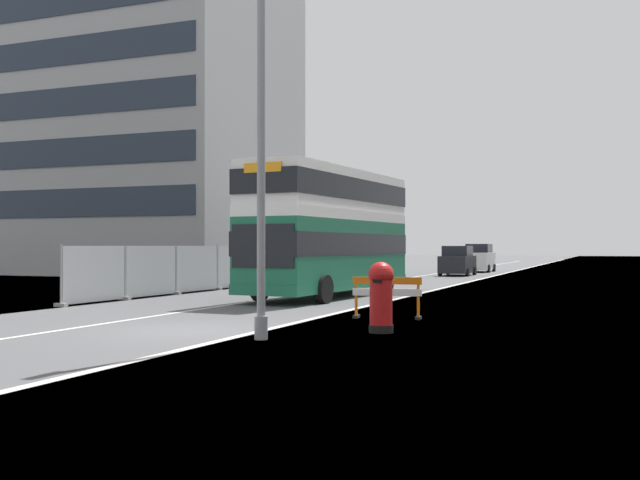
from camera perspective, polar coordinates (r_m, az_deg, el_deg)
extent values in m
cube|color=#4C4C4F|center=(18.13, -10.12, -6.96)|extent=(140.00, 280.00, 0.10)
cube|color=#B2AFA8|center=(17.29, -5.33, -7.13)|extent=(0.24, 196.00, 0.01)
cube|color=silver|center=(19.76, -17.07, -6.27)|extent=(0.16, 168.00, 0.01)
cube|color=#196042|center=(29.38, 0.76, -1.10)|extent=(3.25, 10.60, 2.64)
cube|color=white|center=(29.40, 0.76, 1.87)|extent=(3.25, 10.60, 0.40)
cube|color=white|center=(29.46, 0.76, 3.77)|extent=(3.22, 10.49, 1.56)
cube|color=black|center=(29.38, 0.76, -0.33)|extent=(3.29, 10.70, 0.85)
cube|color=black|center=(29.46, 0.76, 3.77)|extent=(3.27, 10.65, 0.86)
cube|color=black|center=(24.73, -4.40, -0.46)|extent=(2.37, 0.22, 1.45)
cube|color=orange|center=(24.86, -4.40, 5.54)|extent=(1.42, 0.15, 0.32)
cube|color=#196042|center=(29.42, 0.76, -3.32)|extent=(3.29, 10.70, 0.36)
cylinder|color=black|center=(27.15, -4.62, -3.63)|extent=(0.37, 1.02, 1.00)
cylinder|color=black|center=(25.94, 0.30, -3.78)|extent=(0.37, 1.02, 1.00)
cylinder|color=black|center=(32.56, 0.85, -3.10)|extent=(0.37, 1.02, 1.00)
cylinder|color=black|center=(31.56, 5.09, -3.18)|extent=(0.37, 1.02, 1.00)
cylinder|color=gray|center=(16.24, -4.51, 7.80)|extent=(0.18, 0.18, 8.68)
cylinder|color=gray|center=(16.17, -4.52, -6.69)|extent=(0.29, 0.29, 0.50)
cylinder|color=black|center=(17.44, 4.68, -6.76)|extent=(0.57, 0.57, 0.18)
cylinder|color=#B71414|center=(17.38, 4.67, -4.56)|extent=(0.53, 0.53, 1.16)
sphere|color=#B71414|center=(17.35, 4.67, -2.65)|extent=(0.59, 0.59, 0.59)
cube|color=black|center=(17.09, 4.40, -3.15)|extent=(0.22, 0.03, 0.07)
cube|color=orange|center=(20.71, 5.13, -3.10)|extent=(1.91, 0.37, 0.20)
cube|color=white|center=(20.73, 5.13, -3.99)|extent=(1.91, 0.37, 0.20)
cube|color=orange|center=(20.89, 2.78, -4.52)|extent=(0.08, 0.08, 1.05)
cube|color=black|center=(20.93, 2.78, -5.84)|extent=(0.20, 0.46, 0.08)
cube|color=orange|center=(20.64, 7.51, -4.57)|extent=(0.08, 0.08, 1.05)
cube|color=black|center=(20.68, 7.51, -5.90)|extent=(0.20, 0.46, 0.08)
cube|color=#A8AAAD|center=(27.32, -16.79, -2.48)|extent=(0.04, 3.26, 1.96)
cube|color=#A8AAAD|center=(30.04, -12.72, -2.30)|extent=(0.04, 3.26, 1.96)
cube|color=#A8AAAD|center=(32.89, -9.33, -2.14)|extent=(0.04, 3.26, 1.96)
cube|color=#A8AAAD|center=(35.83, -6.50, -2.01)|extent=(0.04, 3.26, 1.96)
cube|color=#A8AAAD|center=(38.85, -4.10, -1.89)|extent=(0.04, 3.26, 1.96)
cube|color=#A8AAAD|center=(41.93, -2.05, -1.78)|extent=(0.04, 3.26, 1.96)
cube|color=#A8AAAD|center=(45.05, -0.28, -1.69)|extent=(0.04, 3.26, 1.96)
cylinder|color=#939699|center=(26.02, -19.14, -2.58)|extent=(0.06, 0.06, 2.06)
cube|color=gray|center=(26.07, -19.15, -4.71)|extent=(0.44, 0.20, 0.12)
cylinder|color=#939699|center=(28.66, -14.66, -2.39)|extent=(0.06, 0.06, 2.06)
cube|color=gray|center=(28.71, -14.66, -4.32)|extent=(0.44, 0.20, 0.12)
cylinder|color=#939699|center=(31.45, -10.95, -2.22)|extent=(0.06, 0.06, 2.06)
cube|color=gray|center=(31.50, -10.95, -3.98)|extent=(0.44, 0.20, 0.12)
cylinder|color=#939699|center=(34.35, -7.85, -2.07)|extent=(0.06, 0.06, 2.06)
cube|color=gray|center=(34.39, -7.86, -3.69)|extent=(0.44, 0.20, 0.12)
cylinder|color=#939699|center=(37.33, -5.25, -1.94)|extent=(0.06, 0.06, 2.06)
cube|color=gray|center=(37.37, -5.25, -3.43)|extent=(0.44, 0.20, 0.12)
cylinder|color=#939699|center=(40.38, -3.03, -1.83)|extent=(0.06, 0.06, 2.06)
cube|color=gray|center=(40.42, -3.03, -3.20)|extent=(0.44, 0.20, 0.12)
cylinder|color=#939699|center=(43.49, -1.13, -1.73)|extent=(0.06, 0.06, 2.06)
cube|color=gray|center=(43.52, -1.13, -3.01)|extent=(0.44, 0.20, 0.12)
cylinder|color=#939699|center=(46.63, 0.51, -1.64)|extent=(0.06, 0.06, 2.06)
cube|color=gray|center=(46.66, 0.51, -2.83)|extent=(0.44, 0.20, 0.12)
cube|color=silver|center=(46.25, 3.40, -1.90)|extent=(1.85, 4.00, 1.30)
cube|color=black|center=(46.24, 3.40, -0.67)|extent=(1.70, 2.20, 0.68)
cylinder|color=black|center=(47.16, 4.95, -2.51)|extent=(0.20, 0.60, 0.60)
cylinder|color=black|center=(47.74, 2.82, -2.49)|extent=(0.20, 0.60, 0.60)
cylinder|color=black|center=(44.80, 4.02, -2.62)|extent=(0.20, 0.60, 0.60)
cylinder|color=black|center=(45.41, 1.79, -2.60)|extent=(0.20, 0.60, 0.60)
cube|color=black|center=(51.20, 10.44, -1.84)|extent=(1.82, 4.01, 1.14)
cube|color=black|center=(51.19, 10.44, -0.83)|extent=(1.68, 2.20, 0.68)
cylinder|color=black|center=(52.26, 11.70, -2.30)|extent=(0.20, 0.60, 0.60)
cylinder|color=black|center=(52.62, 9.74, -2.29)|extent=(0.20, 0.60, 0.60)
cylinder|color=black|center=(49.82, 11.18, -2.40)|extent=(0.20, 0.60, 0.60)
cylinder|color=black|center=(50.20, 9.14, -2.38)|extent=(0.20, 0.60, 0.60)
cube|color=silver|center=(58.50, 12.04, -1.58)|extent=(1.82, 4.14, 1.31)
cube|color=black|center=(58.49, 12.04, -0.62)|extent=(1.68, 2.28, 0.66)
cylinder|color=black|center=(59.63, 13.12, -2.07)|extent=(0.20, 0.60, 0.60)
cylinder|color=black|center=(59.94, 11.40, -2.06)|extent=(0.20, 0.60, 0.60)
cylinder|color=black|center=(57.09, 12.72, -2.14)|extent=(0.20, 0.60, 0.60)
cylinder|color=black|center=(57.42, 10.92, -2.14)|extent=(0.20, 0.60, 0.60)
cylinder|color=#4C3D2D|center=(51.84, -5.34, -0.40)|extent=(0.36, 0.36, 4.09)
cylinder|color=#4C3D2D|center=(51.22, -4.57, 0.78)|extent=(1.91, 0.64, 1.54)
cylinder|color=#4C3D2D|center=(52.48, -5.10, 0.78)|extent=(0.37, 1.44, 1.02)
cylinder|color=#4C3D2D|center=(52.27, -5.85, 1.57)|extent=(1.33, 0.46, 1.27)
cylinder|color=#4C3D2D|center=(51.31, -5.60, 1.42)|extent=(0.27, 1.32, 0.99)
cylinder|color=#4C3D2D|center=(58.15, 0.39, -0.32)|extent=(0.30, 0.30, 4.25)
cylinder|color=#4C3D2D|center=(58.08, 0.85, 0.72)|extent=(1.06, 0.35, 1.17)
cylinder|color=#4C3D2D|center=(58.41, 1.01, 0.94)|extent=(1.14, 1.05, 0.91)
cylinder|color=#4C3D2D|center=(58.76, 0.64, 1.32)|extent=(0.17, 1.34, 0.97)
cylinder|color=#4C3D2D|center=(58.76, -0.19, 1.74)|extent=(1.64, 0.77, 1.22)
cylinder|color=#4C3D2D|center=(58.25, 0.00, 0.74)|extent=(0.91, 0.26, 1.01)
cylinder|color=#4C3D2D|center=(57.66, 0.20, 1.59)|extent=(0.16, 1.18, 0.74)
cylinder|color=#4C3D2D|center=(57.45, 0.65, 2.05)|extent=(1.22, 1.37, 1.46)
cube|color=#9EA0A3|center=(58.41, -13.71, 10.64)|extent=(20.65, 15.33, 26.45)
cube|color=#232D3D|center=(51.36, -18.76, 2.69)|extent=(19.41, 0.08, 1.85)
cube|color=#232D3D|center=(51.64, -18.75, 6.36)|extent=(19.41, 0.08, 1.85)
cube|color=#232D3D|center=(52.14, -18.75, 9.97)|extent=(19.41, 0.08, 1.85)
cube|color=#232D3D|center=(52.83, -18.74, 13.49)|extent=(19.41, 0.08, 1.85)
cube|color=#232D3D|center=(53.72, -18.73, 16.92)|extent=(19.41, 0.08, 1.85)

